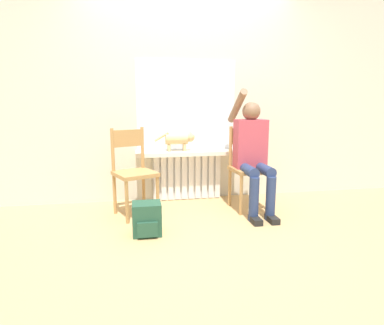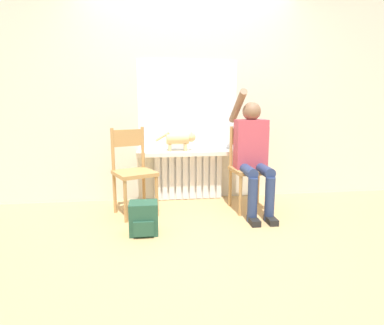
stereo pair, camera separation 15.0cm
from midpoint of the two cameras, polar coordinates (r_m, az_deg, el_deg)
The scene contains 10 objects.
ground_plane at distance 3.02m, azimuth 3.47°, elevation -12.75°, with size 12.00×12.00×0.00m, color tan.
wall_with_window at distance 3.99m, azimuth 0.28°, elevation 12.78°, with size 7.00×0.06×2.70m.
radiator at distance 4.01m, azimuth 0.42°, elevation -2.52°, with size 0.85×0.08×0.57m.
windowsill at distance 3.88m, azimuth 0.59°, elevation 1.72°, with size 1.25×0.26×0.05m.
window_glass at distance 3.95m, azimuth 0.35°, elevation 10.06°, with size 1.20×0.01×1.07m.
chair_left at distance 3.48m, azimuth -9.22°, elevation -1.33°, with size 0.52×0.52×0.93m.
chair_right at distance 3.67m, azimuth 11.25°, elevation -0.78°, with size 0.42×0.42×0.93m.
person at distance 3.54m, azimuth 11.97°, elevation 2.03°, with size 0.36×0.95×1.34m.
cat at distance 3.84m, azimuth -0.96°, elevation 4.19°, with size 0.49×0.12×0.23m.
backpack at distance 3.01m, azimuth -7.16°, elevation -9.83°, with size 0.26×0.24×0.30m.
Camera 2 is at (-0.46, -2.73, 1.19)m, focal length 30.00 mm.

